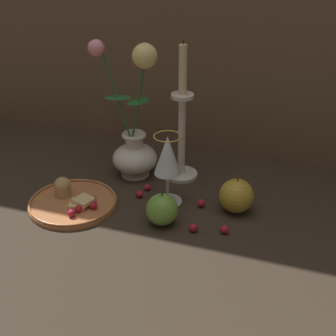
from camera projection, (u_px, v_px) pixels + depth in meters
The scene contains 12 objects.
ground_plane at pixel (141, 199), 1.19m from camera, with size 2.40×2.40×0.00m, color #33281E.
vase at pixel (134, 139), 1.25m from camera, with size 0.17×0.12×0.37m.
plate_with_pastries at pixel (72, 201), 1.16m from camera, with size 0.22×0.22×0.06m.
wine_glass at pixel (168, 158), 1.12m from camera, with size 0.07×0.07×0.18m.
candlestick at pixel (182, 130), 1.23m from camera, with size 0.09×0.09×0.37m.
apple_beside_vase at pixel (236, 196), 1.12m from camera, with size 0.08×0.08×0.10m.
apple_near_glass at pixel (162, 210), 1.07m from camera, with size 0.08×0.08×0.09m.
berry_near_plate at pixel (139, 194), 1.19m from camera, with size 0.02×0.02×0.02m, color #AD192D.
berry_front_center at pixel (201, 203), 1.15m from camera, with size 0.02×0.02×0.02m, color #AD192D.
berry_by_glass_stem at pixel (148, 188), 1.22m from camera, with size 0.02×0.02×0.02m, color #AD192D.
berry_under_candlestick at pixel (225, 230), 1.05m from camera, with size 0.02×0.02×0.02m, color #AD192D.
berry_far_right at pixel (193, 228), 1.06m from camera, with size 0.02×0.02×0.02m, color #AD192D.
Camera 1 is at (0.39, -0.93, 0.63)m, focal length 50.00 mm.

